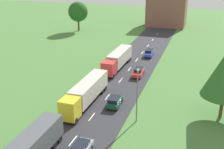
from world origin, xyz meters
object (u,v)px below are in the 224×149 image
lamppost_second (137,93)px  distant_building (167,11)px  truck_third (118,59)px  car_third (114,101)px  truck_second (86,92)px  tree_maple (78,12)px  car_fourth (138,72)px  car_fifth (149,53)px

lamppost_second → distant_building: distant_building is taller
truck_third → car_third: (4.62, -16.72, -1.24)m
truck_second → car_third: 4.71m
truck_second → tree_maple: (-23.05, 48.21, 4.10)m
car_third → car_fourth: bearing=87.6°
truck_third → distant_building: 48.06m
truck_second → car_third: truck_second is taller
truck_third → distant_building: (3.22, 47.86, 2.93)m
truck_second → car_fifth: 28.35m
lamppost_second → car_fifth: bearing=98.1°
car_third → car_fifth: car_fifth is taller
truck_third → lamppost_second: bearing=-66.0°
truck_second → truck_third: truck_second is taller
lamppost_second → truck_second: bearing=162.8°
car_fifth → distant_building: size_ratio=0.34×
car_third → distant_building: distant_building is taller
truck_second → car_third: (4.46, 0.81, -1.28)m
tree_maple → distant_building: size_ratio=0.72×
truck_third → car_fifth: 11.48m
tree_maple → distant_building: (26.11, 17.18, -1.21)m
car_third → tree_maple: 55.07m
truck_second → lamppost_second: lamppost_second is taller
car_fourth → lamppost_second: 18.09m
lamppost_second → tree_maple: bearing=122.0°
tree_maple → distant_building: 31.28m
car_fifth → lamppost_second: (4.38, -30.71, 3.59)m
truck_second → car_fourth: size_ratio=3.03×
truck_third → lamppost_second: lamppost_second is taller
truck_third → car_fifth: truck_third is taller
distant_building → car_third: bearing=-88.8°
car_fourth → distant_building: (-1.99, 50.81, 4.13)m
car_fourth → tree_maple: bearing=129.9°
car_fourth → car_third: bearing=-92.4°
car_third → lamppost_second: 6.71m
car_fifth → tree_maple: size_ratio=0.47×
truck_second → lamppost_second: (8.84, -2.74, 2.36)m
car_fifth → distant_building: 37.67m
truck_third → car_third: size_ratio=3.17×
car_third → tree_maple: tree_maple is taller
truck_second → car_fourth: truck_second is taller
car_fifth → car_third: bearing=-90.0°
car_fifth → tree_maple: 34.57m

